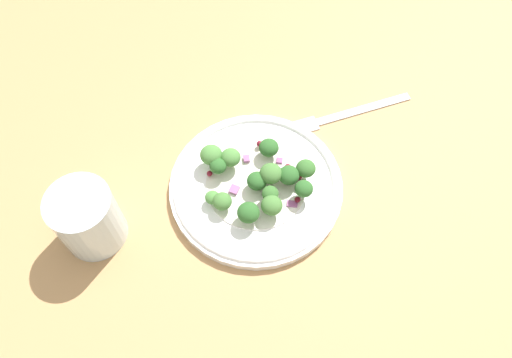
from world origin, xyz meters
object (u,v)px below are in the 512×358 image
broccoli_floret_0 (211,155)px  broccoli_floret_2 (271,174)px  plate (256,186)px  broccoli_floret_1 (223,204)px  fork (345,114)px  water_glass (87,218)px

broccoli_floret_0 → broccoli_floret_2: size_ratio=1.00×
plate → broccoli_floret_0: size_ratio=7.72×
plate → broccoli_floret_1: broccoli_floret_1 is taller
plate → broccoli_floret_2: bearing=-13.7°
fork → broccoli_floret_0: bearing=-177.0°
broccoli_floret_1 → fork: bearing=20.2°
broccoli_floret_0 → broccoli_floret_1: size_ratio=1.20×
plate → water_glass: water_glass is taller
broccoli_floret_1 → fork: size_ratio=0.13×
broccoli_floret_2 → fork: bearing=24.5°
broccoli_floret_2 → broccoli_floret_1: bearing=-169.5°
broccoli_floret_1 → broccoli_floret_2: size_ratio=0.83×
plate → water_glass: (-21.45, 1.94, 3.59)cm
fork → broccoli_floret_1: bearing=-159.8°
broccoli_floret_0 → broccoli_floret_1: 7.17cm
fork → water_glass: water_glass is taller
plate → broccoli_floret_0: 7.26cm
broccoli_floret_1 → fork: (22.20, 8.19, -2.56)cm
broccoli_floret_2 → water_glass: (-23.34, 2.40, 0.92)cm
plate → fork: bearing=20.7°
broccoli_floret_0 → water_glass: bearing=-169.0°
plate → water_glass: size_ratio=2.61×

